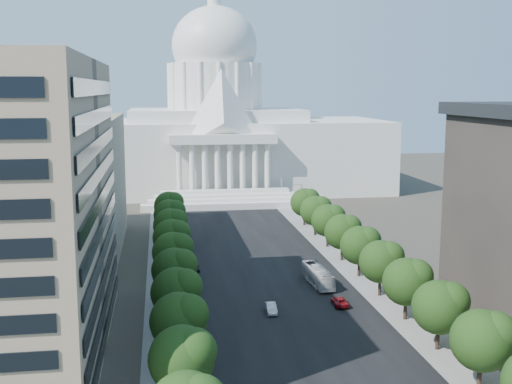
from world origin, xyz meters
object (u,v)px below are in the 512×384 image
car_red (340,302)px  car_dark_b (195,268)px  car_silver (271,308)px  city_bus (318,276)px

car_red → car_dark_b: (-23.01, 24.67, -0.04)m
car_silver → car_dark_b: car_silver is taller
car_dark_b → city_bus: size_ratio=0.37×
car_silver → city_bus: city_bus is taller
car_dark_b → city_bus: bearing=-30.2°
car_silver → car_dark_b: size_ratio=1.03×
car_silver → city_bus: size_ratio=0.38×
car_dark_b → car_silver: bearing=-68.0°
car_red → city_bus: size_ratio=0.41×
car_red → car_silver: bearing=10.5°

